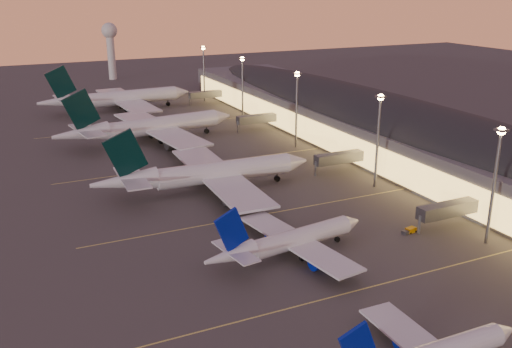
% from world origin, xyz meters
% --- Properties ---
extents(ground, '(700.00, 700.00, 0.00)m').
position_xyz_m(ground, '(0.00, 0.00, 0.00)').
color(ground, '#3B3936').
extents(airliner_narrow_north, '(38.51, 34.69, 13.75)m').
position_xyz_m(airliner_narrow_north, '(-6.13, 12.34, 3.56)').
color(airliner_narrow_north, silver).
rests_on(airliner_narrow_north, ground).
extents(airliner_wide_near, '(60.63, 55.15, 19.42)m').
position_xyz_m(airliner_wide_near, '(-7.40, 56.24, 5.00)').
color(airliner_wide_near, silver).
rests_on(airliner_wide_near, ground).
extents(airliner_wide_mid, '(66.32, 60.94, 21.23)m').
position_xyz_m(airliner_wide_mid, '(-7.96, 112.65, 5.46)').
color(airliner_wide_mid, silver).
rests_on(airliner_wide_mid, ground).
extents(airliner_wide_far, '(67.19, 61.29, 21.50)m').
position_xyz_m(airliner_wide_far, '(-6.50, 170.00, 5.53)').
color(airliner_wide_far, silver).
rests_on(airliner_wide_far, ground).
extents(terminal_building, '(56.35, 255.00, 17.46)m').
position_xyz_m(terminal_building, '(61.84, 72.47, 8.78)').
color(terminal_building, '#535358').
rests_on(terminal_building, ground).
extents(light_masts, '(2.20, 217.20, 25.90)m').
position_xyz_m(light_masts, '(36.00, 65.00, 17.55)').
color(light_masts, slate).
rests_on(light_masts, ground).
extents(radar_tower, '(9.00, 9.00, 32.50)m').
position_xyz_m(radar_tower, '(10.00, 260.00, 21.87)').
color(radar_tower, silver).
rests_on(radar_tower, ground).
extents(lane_markings, '(90.00, 180.36, 0.00)m').
position_xyz_m(lane_markings, '(0.00, 40.00, 0.01)').
color(lane_markings, '#D8C659').
rests_on(lane_markings, ground).
extents(baggage_tug_c, '(3.86, 2.15, 1.09)m').
position_xyz_m(baggage_tug_c, '(24.42, 11.31, 0.50)').
color(baggage_tug_c, orange).
rests_on(baggage_tug_c, ground).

